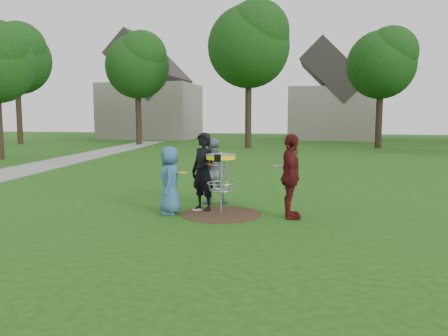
% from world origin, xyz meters
% --- Properties ---
extents(ground, '(100.00, 100.00, 0.00)m').
position_xyz_m(ground, '(0.00, 0.00, 0.00)').
color(ground, '#19470F').
rests_on(ground, ground).
extents(dirt_patch, '(1.80, 1.80, 0.01)m').
position_xyz_m(dirt_patch, '(0.00, 0.00, 0.00)').
color(dirt_patch, '#47331E').
rests_on(dirt_patch, ground).
extents(concrete_path, '(7.75, 39.92, 0.02)m').
position_xyz_m(concrete_path, '(-10.00, 8.00, 0.01)').
color(concrete_path, '#9E9E99').
rests_on(concrete_path, ground).
extents(player_blue, '(0.68, 0.85, 1.51)m').
position_xyz_m(player_blue, '(-1.12, -0.19, 0.75)').
color(player_blue, '#315E89').
rests_on(player_blue, ground).
extents(player_black, '(0.78, 0.69, 1.80)m').
position_xyz_m(player_black, '(-0.50, 0.33, 0.90)').
color(player_black, black).
rests_on(player_black, ground).
extents(player_grey, '(0.96, 0.86, 1.63)m').
position_xyz_m(player_grey, '(-0.50, 1.16, 0.82)').
color(player_grey, gray).
rests_on(player_grey, ground).
extents(player_maroon, '(0.58, 1.11, 1.80)m').
position_xyz_m(player_maroon, '(1.52, -0.06, 0.90)').
color(player_maroon, '#551314').
rests_on(player_maroon, ground).
extents(disc_on_grass, '(0.22, 0.22, 0.02)m').
position_xyz_m(disc_on_grass, '(-0.64, 0.30, 0.01)').
color(disc_on_grass, silver).
rests_on(disc_on_grass, ground).
extents(disc_golf_basket, '(0.66, 0.67, 1.38)m').
position_xyz_m(disc_golf_basket, '(0.00, -0.00, 1.02)').
color(disc_golf_basket, '#9EA0A5').
rests_on(disc_golf_basket, ground).
extents(held_discs, '(2.31, 1.26, 0.20)m').
position_xyz_m(held_discs, '(-0.06, 0.22, 1.03)').
color(held_discs, gold).
rests_on(held_discs, ground).
extents(tree_row, '(51.20, 17.42, 9.90)m').
position_xyz_m(tree_row, '(0.44, 20.67, 6.21)').
color(tree_row, '#38281C').
rests_on(tree_row, ground).
extents(house_row, '(44.50, 10.65, 11.62)m').
position_xyz_m(house_row, '(4.78, 33.07, 4.14)').
color(house_row, gray).
rests_on(house_row, ground).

